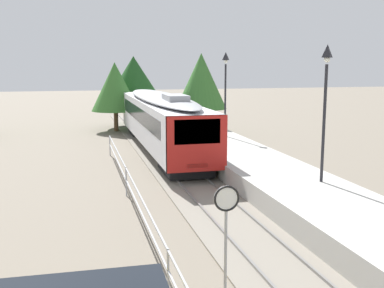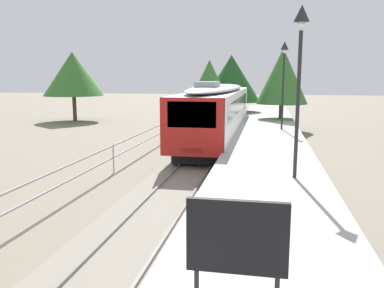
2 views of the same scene
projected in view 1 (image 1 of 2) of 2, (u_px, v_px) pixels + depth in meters
name	position (u px, v px, depth m)	size (l,w,h in m)	color
ground_plane	(131.00, 189.00, 20.75)	(160.00, 160.00, 0.00)	slate
track_rails	(196.00, 184.00, 21.47)	(3.20, 60.00, 0.14)	gray
commuter_train	(161.00, 118.00, 29.59)	(2.82, 18.48, 3.74)	silver
station_platform	(262.00, 172.00, 22.19)	(3.90, 60.00, 0.90)	#B7B5AD
platform_lamp_mid_platform	(326.00, 87.00, 17.88)	(0.34, 0.34, 5.35)	#232328
platform_lamp_far_end	(226.00, 78.00, 29.59)	(0.34, 0.34, 5.35)	#232328
speed_limit_sign	(226.00, 214.00, 10.64)	(0.61, 0.10, 2.81)	#9EA0A5
carpark_fence	(168.00, 262.00, 10.97)	(0.06, 36.06, 1.25)	#9EA0A5
tree_behind_station_far	(134.00, 82.00, 40.42)	(5.54, 5.54, 6.17)	brown
tree_distant_left	(201.00, 81.00, 35.88)	(3.97, 3.97, 6.33)	brown
tree_distant_centre	(115.00, 87.00, 38.14)	(3.94, 3.94, 5.65)	brown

